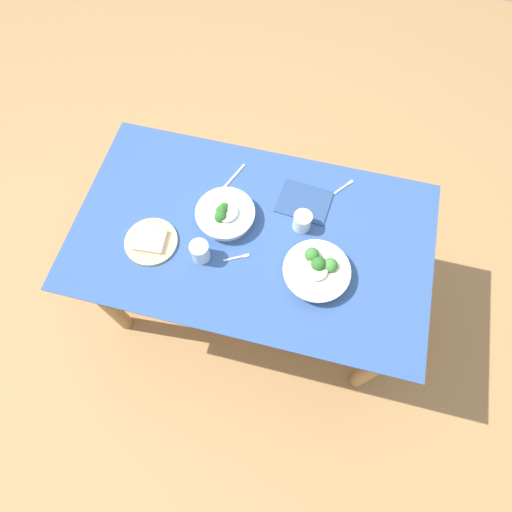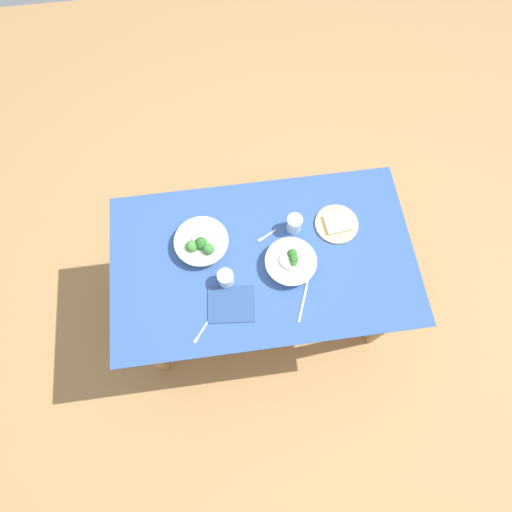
% 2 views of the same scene
% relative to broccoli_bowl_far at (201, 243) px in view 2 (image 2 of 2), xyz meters
% --- Properties ---
extents(ground_plane, '(6.00, 6.00, 0.00)m').
position_rel_broccoli_bowl_far_xyz_m(ground_plane, '(0.29, -0.11, -0.78)').
color(ground_plane, '#9E7547').
extents(dining_table, '(1.49, 0.87, 0.75)m').
position_rel_broccoli_bowl_far_xyz_m(dining_table, '(0.29, -0.11, -0.15)').
color(dining_table, '#2D4C84').
rests_on(dining_table, ground_plane).
extents(broccoli_bowl_far, '(0.26, 0.26, 0.09)m').
position_rel_broccoli_bowl_far_xyz_m(broccoli_bowl_far, '(0.00, 0.00, 0.00)').
color(broccoli_bowl_far, silver).
rests_on(broccoli_bowl_far, dining_table).
extents(broccoli_bowl_near, '(0.25, 0.25, 0.09)m').
position_rel_broccoli_bowl_far_xyz_m(broccoli_bowl_near, '(0.42, -0.15, -0.00)').
color(broccoli_bowl_near, white).
rests_on(broccoli_bowl_near, dining_table).
extents(bread_side_plate, '(0.22, 0.22, 0.03)m').
position_rel_broccoli_bowl_far_xyz_m(bread_side_plate, '(0.68, 0.03, -0.02)').
color(bread_side_plate, '#D6B27A').
rests_on(bread_side_plate, dining_table).
extents(water_glass_center, '(0.08, 0.08, 0.08)m').
position_rel_broccoli_bowl_far_xyz_m(water_glass_center, '(0.10, -0.20, 0.01)').
color(water_glass_center, silver).
rests_on(water_glass_center, dining_table).
extents(water_glass_side, '(0.08, 0.08, 0.09)m').
position_rel_broccoli_bowl_far_xyz_m(water_glass_side, '(0.46, 0.04, 0.01)').
color(water_glass_side, silver).
rests_on(water_glass_side, dining_table).
extents(fork_by_far_bowl, '(0.10, 0.06, 0.00)m').
position_rel_broccoli_bowl_far_xyz_m(fork_by_far_bowl, '(0.32, 0.01, -0.03)').
color(fork_by_far_bowl, '#B7B7BC').
rests_on(fork_by_far_bowl, dining_table).
extents(fork_by_near_bowl, '(0.08, 0.09, 0.00)m').
position_rel_broccoli_bowl_far_xyz_m(fork_by_near_bowl, '(-0.04, -0.43, -0.03)').
color(fork_by_near_bowl, '#B7B7BC').
rests_on(fork_by_near_bowl, dining_table).
extents(table_knife_left, '(0.09, 0.20, 0.00)m').
position_rel_broccoli_bowl_far_xyz_m(table_knife_left, '(0.45, -0.34, -0.03)').
color(table_knife_left, '#B7B7BC').
rests_on(table_knife_left, dining_table).
extents(napkin_folded_upper, '(0.23, 0.20, 0.01)m').
position_rel_broccoli_bowl_far_xyz_m(napkin_folded_upper, '(0.11, -0.31, -0.03)').
color(napkin_folded_upper, navy).
rests_on(napkin_folded_upper, dining_table).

